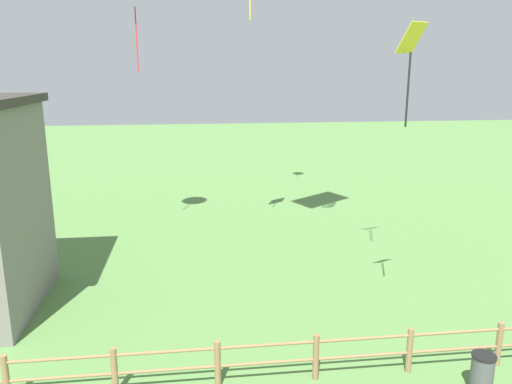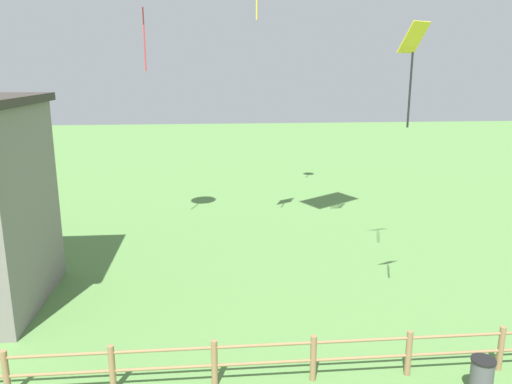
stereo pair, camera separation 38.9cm
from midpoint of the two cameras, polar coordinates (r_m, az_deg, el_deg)
The scene contains 3 objects.
wooden_fence at distance 11.48m, azimuth 0.28°, elevation -18.39°, with size 15.37×0.14×1.08m.
trash_bin at distance 12.17m, azimuth 23.54°, elevation -18.53°, with size 0.51×0.51×0.90m.
kite_yellow_diamond at distance 12.59m, azimuth 16.37°, elevation 14.83°, with size 0.72×0.67×2.41m.
Camera 1 is at (-1.45, -4.03, 6.74)m, focal length 35.00 mm.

